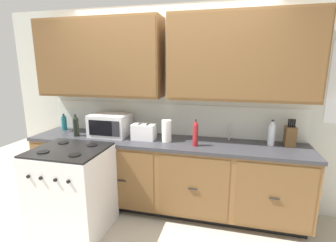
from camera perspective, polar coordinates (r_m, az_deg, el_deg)
name	(u,v)px	position (r m, az deg, el deg)	size (l,w,h in m)	color
ground_plane	(157,221)	(3.17, -2.60, -21.96)	(8.35, 8.35, 0.00)	#B2A893
wall_unit	(167,77)	(3.09, -0.20, 10.11)	(4.54, 0.40, 2.52)	silver
counter_run	(163,174)	(3.19, -1.09, -12.06)	(3.37, 0.64, 0.91)	black
stove_range	(72,190)	(3.01, -21.03, -14.43)	(0.76, 0.68, 0.95)	white
microwave	(110,125)	(3.29, -13.09, -0.87)	(0.48, 0.37, 0.28)	white
toaster	(144,132)	(3.06, -5.54, -2.45)	(0.28, 0.18, 0.19)	white
knife_block	(290,136)	(3.12, 26.13, -3.06)	(0.11, 0.14, 0.31)	brown
sink_faucet	(229,132)	(3.11, 13.84, -2.45)	(0.02, 0.02, 0.20)	#B2B5BA
paper_towel_roll	(167,131)	(2.95, -0.31, -2.26)	(0.12, 0.12, 0.26)	white
bottle_teal	(64,122)	(3.78, -22.66, -0.23)	(0.07, 0.07, 0.23)	#1E707A
bottle_clear	(272,133)	(3.04, 22.62, -2.54)	(0.08, 0.08, 0.29)	silver
bottle_red	(195,133)	(2.80, 6.28, -2.76)	(0.06, 0.06, 0.30)	maroon
bottle_dark	(76,126)	(3.39, -20.31, -0.98)	(0.07, 0.07, 0.28)	black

